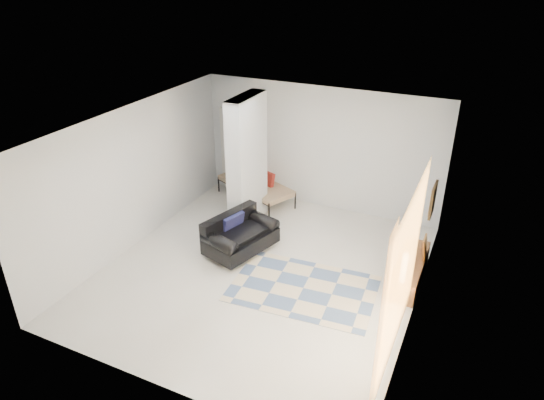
% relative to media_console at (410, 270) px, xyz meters
% --- Properties ---
extents(floor, '(6.00, 6.00, 0.00)m').
position_rel_media_console_xyz_m(floor, '(-2.52, -0.90, -0.21)').
color(floor, beige).
rests_on(floor, ground).
extents(ceiling, '(6.00, 6.00, 0.00)m').
position_rel_media_console_xyz_m(ceiling, '(-2.52, -0.90, 2.59)').
color(ceiling, white).
rests_on(ceiling, wall_back).
extents(wall_back, '(6.00, 0.00, 6.00)m').
position_rel_media_console_xyz_m(wall_back, '(-2.52, 2.10, 1.19)').
color(wall_back, silver).
rests_on(wall_back, ground).
extents(wall_front, '(6.00, 0.00, 6.00)m').
position_rel_media_console_xyz_m(wall_front, '(-2.52, -3.90, 1.19)').
color(wall_front, silver).
rests_on(wall_front, ground).
extents(wall_left, '(0.00, 6.00, 6.00)m').
position_rel_media_console_xyz_m(wall_left, '(-5.27, -0.90, 1.19)').
color(wall_left, silver).
rests_on(wall_left, ground).
extents(wall_right, '(0.00, 6.00, 6.00)m').
position_rel_media_console_xyz_m(wall_right, '(0.23, -0.90, 1.19)').
color(wall_right, silver).
rests_on(wall_right, ground).
extents(partition_column, '(0.35, 1.20, 2.80)m').
position_rel_media_console_xyz_m(partition_column, '(-3.62, 0.70, 1.19)').
color(partition_column, silver).
rests_on(partition_column, floor).
extents(hallway_door, '(0.85, 0.06, 2.04)m').
position_rel_media_console_xyz_m(hallway_door, '(-4.62, 2.06, 0.81)').
color(hallway_door, silver).
rests_on(hallway_door, floor).
extents(curtain, '(0.00, 2.55, 2.55)m').
position_rel_media_console_xyz_m(curtain, '(0.15, -2.05, 1.24)').
color(curtain, gold).
rests_on(curtain, wall_right).
extents(wall_art, '(0.04, 0.45, 0.55)m').
position_rel_media_console_xyz_m(wall_art, '(0.20, -0.00, 1.44)').
color(wall_art, '#32200D').
rests_on(wall_art, wall_right).
extents(media_console, '(0.45, 1.59, 0.80)m').
position_rel_media_console_xyz_m(media_console, '(0.00, 0.00, 0.00)').
color(media_console, brown).
rests_on(media_console, floor).
extents(loveseat, '(1.19, 1.59, 0.76)m').
position_rel_media_console_xyz_m(loveseat, '(-3.23, -0.46, 0.16)').
color(loveseat, silver).
rests_on(loveseat, floor).
extents(daybed, '(2.11, 1.54, 0.77)m').
position_rel_media_console_xyz_m(daybed, '(-3.96, 1.73, 0.20)').
color(daybed, black).
rests_on(daybed, floor).
extents(area_rug, '(2.61, 1.85, 0.01)m').
position_rel_media_console_xyz_m(area_rug, '(-1.62, -1.07, -0.20)').
color(area_rug, beige).
rests_on(area_rug, floor).
extents(cylinder_lamp, '(0.10, 0.10, 0.54)m').
position_rel_media_console_xyz_m(cylinder_lamp, '(-0.02, -0.69, 0.46)').
color(cylinder_lamp, white).
rests_on(cylinder_lamp, media_console).
extents(bronze_figurine, '(0.14, 0.14, 0.26)m').
position_rel_media_console_xyz_m(bronze_figurine, '(-0.05, 0.41, 0.32)').
color(bronze_figurine, black).
rests_on(bronze_figurine, media_console).
extents(vase, '(0.17, 0.17, 0.17)m').
position_rel_media_console_xyz_m(vase, '(-0.05, -0.06, 0.28)').
color(vase, white).
rests_on(vase, media_console).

